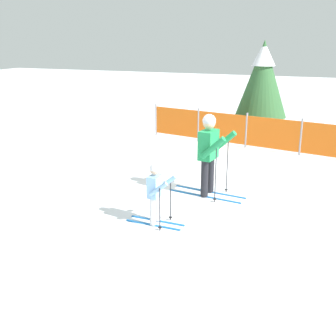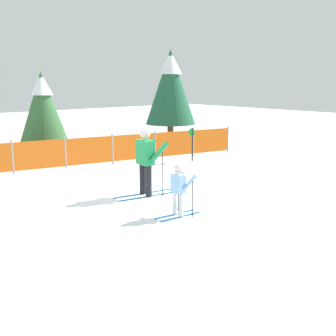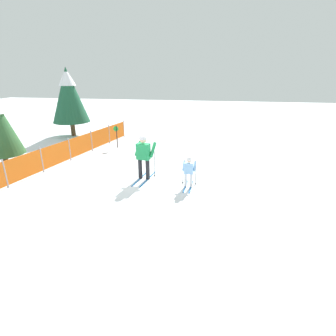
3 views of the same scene
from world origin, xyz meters
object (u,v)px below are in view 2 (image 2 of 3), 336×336
safety_fence (113,149)px  trail_marker (192,140)px  skier_child (179,186)px  conifer_near (43,106)px  skier_adult (146,155)px  conifer_far (171,86)px

safety_fence → trail_marker: trail_marker is taller
skier_child → conifer_near: bearing=88.4°
skier_child → trail_marker: size_ratio=0.95×
skier_adult → trail_marker: 4.92m
conifer_near → trail_marker: conifer_near is taller
skier_adult → trail_marker: bearing=40.3°
skier_child → conifer_far: size_ratio=0.27×
conifer_far → conifer_near: size_ratio=1.33×
safety_fence → conifer_far: conifer_far is taller
conifer_far → trail_marker: conifer_far is taller
conifer_far → trail_marker: (-2.31, -3.88, -1.89)m
skier_adult → safety_fence: (1.63, 4.06, -0.52)m
skier_adult → safety_fence: 4.40m
safety_fence → skier_child: bearing=-110.0°
skier_adult → conifer_near: conifer_near is taller
conifer_far → trail_marker: bearing=-120.8°
trail_marker → safety_fence: bearing=150.4°
skier_adult → skier_child: 1.91m
skier_child → conifer_far: 11.01m
skier_adult → conifer_far: 9.30m
safety_fence → conifer_far: bearing=26.8°
skier_child → trail_marker: trail_marker is taller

